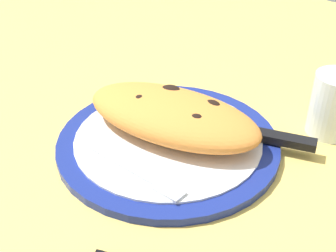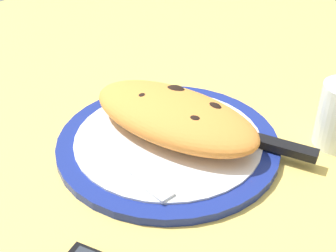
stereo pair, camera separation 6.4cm
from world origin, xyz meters
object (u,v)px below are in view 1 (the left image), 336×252
(fork, at_px, (143,176))
(water_glass, at_px, (333,108))
(knife, at_px, (260,135))
(plate, at_px, (168,142))
(calzone, at_px, (172,115))

(fork, xyz_separation_m, water_glass, (0.13, 0.27, 0.02))
(knife, relative_size, water_glass, 2.31)
(plate, bearing_deg, fork, -71.06)
(calzone, height_order, knife, calzone)
(plate, xyz_separation_m, fork, (0.03, -0.09, 0.01))
(knife, bearing_deg, calzone, -149.99)
(calzone, height_order, fork, calzone)
(fork, relative_size, water_glass, 1.68)
(knife, bearing_deg, plate, -141.34)
(plate, bearing_deg, knife, 38.66)
(plate, bearing_deg, water_glass, 48.21)
(knife, bearing_deg, fork, -113.20)
(plate, xyz_separation_m, water_glass, (0.16, 0.18, 0.03))
(calzone, bearing_deg, fork, -70.65)
(calzone, xyz_separation_m, knife, (0.11, 0.06, -0.02))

